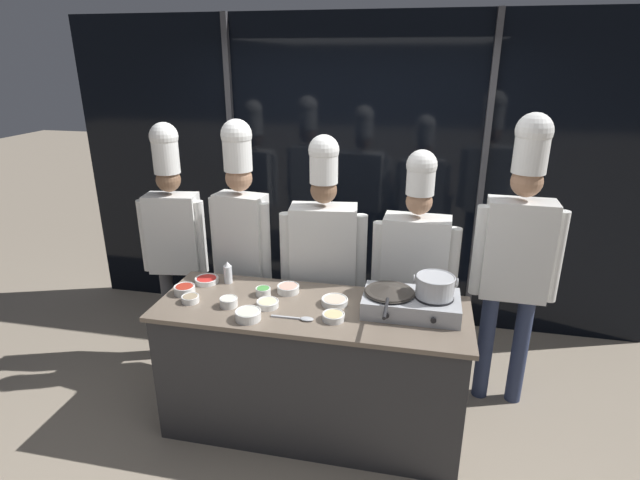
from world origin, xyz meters
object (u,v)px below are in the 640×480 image
Objects in this scene: prep_bowl_bell_pepper at (207,280)px; chef_apprentice at (518,245)px; squeeze_bottle_clear at (228,273)px; prep_bowl_chicken at (335,301)px; prep_bowl_mushrooms at (190,298)px; chef_pastry at (415,262)px; portable_stove at (411,303)px; prep_bowl_scallions at (263,291)px; frying_pan at (389,290)px; serving_spoon_slotted at (301,318)px; prep_bowl_noodles at (268,303)px; prep_bowl_chili_flakes at (185,289)px; chef_head at (173,228)px; stock_pot at (435,286)px; prep_bowl_shrimp at (288,288)px; prep_bowl_bean_sprouts at (248,314)px; prep_bowl_garlic at (229,301)px; chef_sous at (242,228)px; chef_line at (324,250)px; prep_bowl_ginger at (333,316)px.

chef_apprentice is (2.03, 0.37, 0.28)m from prep_bowl_bell_pepper.
prep_bowl_chicken is at bearing -11.87° from squeeze_bottle_clear.
chef_pastry is at bearing 26.22° from prep_bowl_mushrooms.
portable_stove is 5.83× the size of prep_bowl_scallions.
chef_apprentice is (0.65, -0.01, 0.18)m from chef_pastry.
frying_pan is 3.38× the size of squeeze_bottle_clear.
serving_spoon_slotted is at bearing -124.34° from prep_bowl_chicken.
frying_pan reaches higher than prep_bowl_noodles.
squeeze_bottle_clear is 1.40× the size of prep_bowl_mushrooms.
squeeze_bottle_clear reaches higher than prep_bowl_chili_flakes.
portable_stove is at bearing -5.55° from prep_bowl_bell_pepper.
chef_apprentice is at bearing 16.60° from prep_bowl_scallions.
prep_bowl_bell_pepper is at bearing 18.04° from chef_pastry.
chef_head is at bearing 144.65° from prep_bowl_noodles.
stock_pot is 1.63× the size of squeeze_bottle_clear.
prep_bowl_noodles is at bearing 38.69° from chef_pastry.
frying_pan is 0.68m from prep_bowl_shrimp.
stock_pot is (0.26, 0.01, 0.05)m from frying_pan.
prep_bowl_bean_sprouts reaches higher than prep_bowl_garlic.
prep_bowl_shrimp is at bearing 72.63° from prep_bowl_noodles.
stock_pot is at bearing 6.67° from prep_bowl_noodles.
prep_bowl_bean_sprouts reaches higher than prep_bowl_scallions.
chef_sous reaches higher than prep_bowl_noodles.
portable_stove is 3.67× the size of squeeze_bottle_clear.
stock_pot is 0.99× the size of serving_spoon_slotted.
prep_bowl_mushrooms is at bearing -111.40° from squeeze_bottle_clear.
prep_bowl_chili_flakes is at bearing 130.87° from prep_bowl_mushrooms.
serving_spoon_slotted is (-0.49, -0.22, -0.13)m from frying_pan.
prep_bowl_mushrooms is at bearing -173.43° from portable_stove.
portable_stove is at bearing 134.85° from chef_line.
prep_bowl_shrimp is at bearing 13.70° from prep_bowl_chili_flakes.
prep_bowl_chicken is at bearing 14.19° from prep_bowl_garlic.
chef_head is at bearing 136.04° from prep_bowl_bell_pepper.
prep_bowl_scallions is 0.60m from chef_sous.
chef_pastry is (0.64, 0.02, -0.04)m from chef_line.
prep_bowl_bean_sprouts is 0.09× the size of chef_pastry.
prep_bowl_noodles is at bearing 62.13° from chef_line.
chef_head is (-1.39, 0.76, 0.19)m from prep_bowl_ginger.
portable_stove is at bearing 167.28° from chef_sous.
prep_bowl_mushrooms is at bearing -175.37° from prep_bowl_noodles.
portable_stove reaches higher than prep_bowl_bell_pepper.
portable_stove is 0.86m from chef_apprentice.
chef_sous is at bearing 102.40° from prep_bowl_garlic.
chef_head reaches higher than prep_bowl_chili_flakes.
prep_bowl_garlic is at bearing -165.81° from prep_bowl_chicken.
chef_apprentice is (1.60, 0.48, 0.27)m from prep_bowl_scallions.
chef_apprentice is (0.65, 0.51, 0.24)m from portable_stove.
serving_spoon_slotted is 0.98m from chef_pastry.
prep_bowl_mushrooms is 0.92m from prep_bowl_ginger.
serving_spoon_slotted is 0.74m from chef_line.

